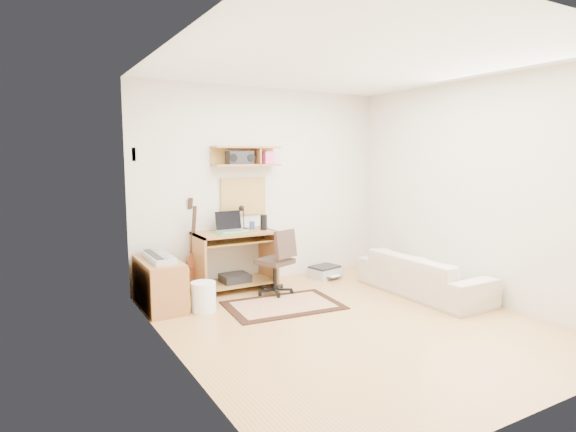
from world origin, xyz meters
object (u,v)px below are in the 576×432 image
desk (235,261)px  sofa (424,268)px  task_chair (275,261)px  cabinet (159,284)px  printer (325,271)px

desk → sofa: 2.36m
sofa → task_chair: bearing=59.6°
cabinet → sofa: size_ratio=0.52×
printer → cabinet: bearing=172.1°
sofa → desk: bearing=54.6°
desk → task_chair: 0.56m
printer → sofa: (0.58, -1.31, 0.25)m
task_chair → sofa: 1.84m
cabinet → printer: bearing=4.6°
task_chair → printer: bearing=0.4°
task_chair → sofa: (1.58, -0.93, -0.08)m
task_chair → cabinet: 1.40m
task_chair → cabinet: (-1.38, 0.19, -0.14)m
cabinet → sofa: sofa is taller
desk → task_chair: size_ratio=1.21×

